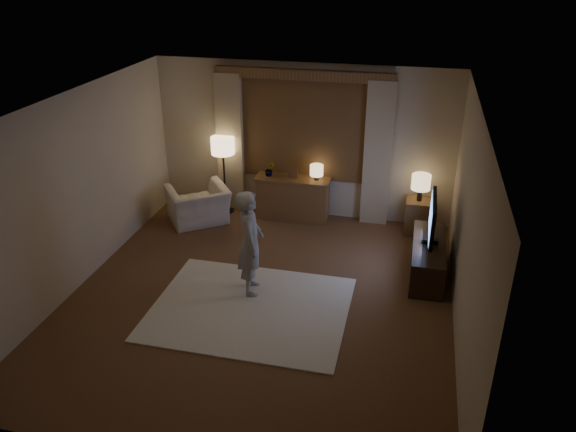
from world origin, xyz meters
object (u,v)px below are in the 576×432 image
(armchair, at_px, (198,205))
(side_table, at_px, (417,216))
(tv_stand, at_px, (428,258))
(sideboard, at_px, (293,199))
(person, at_px, (250,243))

(armchair, xyz_separation_m, side_table, (3.60, 0.47, -0.03))
(armchair, distance_m, side_table, 3.63)
(tv_stand, bearing_deg, side_table, 97.85)
(sideboard, xyz_separation_m, armchair, (-1.51, -0.52, -0.04))
(side_table, bearing_deg, sideboard, 178.63)
(armchair, bearing_deg, sideboard, 161.86)
(armchair, xyz_separation_m, person, (1.48, -1.84, 0.44))
(sideboard, height_order, armchair, sideboard)
(tv_stand, bearing_deg, sideboard, 149.07)
(side_table, relative_size, tv_stand, 0.40)
(armchair, xyz_separation_m, tv_stand, (3.78, -0.84, -0.06))
(sideboard, xyz_separation_m, tv_stand, (2.27, -1.36, -0.10))
(side_table, bearing_deg, armchair, -172.64)
(armchair, height_order, person, person)
(side_table, relative_size, person, 0.39)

